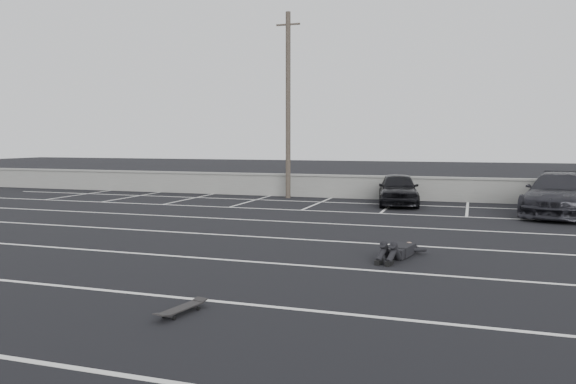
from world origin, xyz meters
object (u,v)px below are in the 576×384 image
(trash_bin, at_px, (551,193))
(skateboard, at_px, (181,309))
(car_left, at_px, (398,189))
(utility_pole, at_px, (288,105))
(car_right, at_px, (560,194))
(person, at_px, (402,245))

(trash_bin, distance_m, skateboard, 18.56)
(car_left, height_order, utility_pole, utility_pole)
(car_right, relative_size, trash_bin, 4.78)
(trash_bin, height_order, person, trash_bin)
(utility_pole, height_order, person, utility_pole)
(car_right, bearing_deg, trash_bin, 103.25)
(car_right, xyz_separation_m, person, (-4.46, -8.85, -0.51))
(car_right, distance_m, person, 9.92)
(car_left, distance_m, utility_pole, 6.42)
(car_left, relative_size, trash_bin, 3.59)
(utility_pole, xyz_separation_m, skateboard, (3.86, -16.98, -4.17))
(person, bearing_deg, skateboard, -103.70)
(car_right, distance_m, trash_bin, 2.79)
(person, relative_size, skateboard, 2.93)
(person, xyz_separation_m, skateboard, (-2.69, -5.47, -0.16))
(person, bearing_deg, car_right, 75.74)
(car_right, xyz_separation_m, utility_pole, (-11.01, 2.65, 3.49))
(person, bearing_deg, car_left, 110.15)
(car_left, bearing_deg, utility_pole, 157.18)
(utility_pole, relative_size, trash_bin, 7.75)
(utility_pole, bearing_deg, car_right, -13.56)
(trash_bin, relative_size, person, 0.42)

